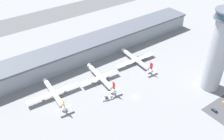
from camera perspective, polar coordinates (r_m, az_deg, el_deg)
name	(u,v)px	position (r m, az deg, el deg)	size (l,w,h in m)	color
ground_plane	(135,97)	(190.26, 5.27, -6.14)	(1000.00, 1000.00, 0.00)	gray
terminal_building	(86,49)	(231.61, -5.89, 4.81)	(241.61, 25.00, 16.37)	#9399A3
runway_strip	(41,18)	(324.33, -15.94, 11.38)	(362.41, 44.00, 0.01)	#515154
control_tower	(219,50)	(195.03, 23.29, 4.22)	(19.14, 19.14, 69.16)	#ADB2BC
airplane_gate_alpha	(54,93)	(190.83, -13.12, -5.25)	(41.54, 39.85, 12.14)	silver
airplane_gate_bravo	(101,77)	(201.30, -2.60, -1.72)	(33.84, 41.84, 12.31)	white
airplane_gate_charlie	(136,60)	(224.20, 5.56, 2.31)	(41.68, 42.21, 11.49)	silver
service_truck_catering	(142,57)	(233.97, 6.80, 2.98)	(7.48, 6.41, 2.74)	black
service_truck_fuel	(107,99)	(186.91, -1.05, -6.53)	(8.74, 4.71, 2.43)	black
car_grey_coupe	(214,111)	(192.22, 22.37, -8.60)	(1.93, 4.75, 1.46)	black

